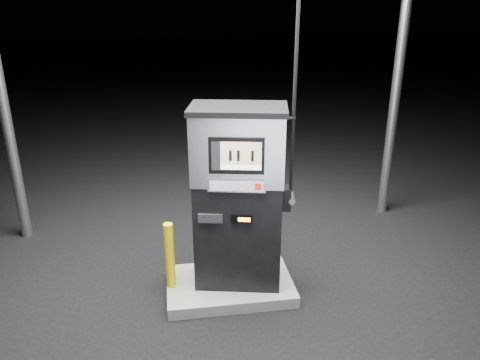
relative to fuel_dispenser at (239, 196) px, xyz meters
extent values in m
plane|color=black|center=(-0.12, -0.03, -1.31)|extent=(80.00, 80.00, 0.00)
cube|color=slate|center=(-0.12, -0.03, -1.24)|extent=(1.60, 1.00, 0.15)
cylinder|color=gray|center=(-3.12, 1.97, 0.94)|extent=(0.16, 0.16, 4.50)
cylinder|color=gray|center=(2.88, 1.97, 0.94)|extent=(0.16, 0.16, 4.50)
cube|color=black|center=(0.00, 0.00, -0.48)|extent=(1.15, 0.81, 1.38)
cube|color=silver|center=(0.00, 0.00, 0.62)|extent=(1.17, 0.84, 0.83)
cube|color=black|center=(0.00, 0.00, 1.07)|extent=(1.23, 0.89, 0.07)
cube|color=black|center=(-0.07, -0.31, 0.62)|extent=(0.61, 0.16, 0.42)
cube|color=tan|center=(-0.03, -0.34, 0.65)|extent=(0.44, 0.10, 0.26)
cube|color=white|center=(-0.03, -0.34, 0.49)|extent=(0.44, 0.10, 0.06)
cube|color=silver|center=(-0.07, -0.31, 0.27)|extent=(0.65, 0.17, 0.15)
cube|color=gray|center=(-0.07, -0.33, 0.27)|extent=(0.59, 0.13, 0.12)
cube|color=#A5140B|center=(0.16, -0.38, 0.27)|extent=(0.08, 0.02, 0.08)
cube|color=black|center=(-0.02, -0.32, -0.15)|extent=(0.24, 0.07, 0.10)
cube|color=orange|center=(0.01, -0.34, -0.15)|extent=(0.14, 0.03, 0.05)
cube|color=black|center=(-0.37, -0.24, -0.15)|extent=(0.29, 0.09, 0.11)
cube|color=black|center=(0.56, -0.12, -0.01)|extent=(0.15, 0.22, 0.27)
cylinder|color=gray|center=(0.63, -0.13, -0.01)|extent=(0.13, 0.25, 0.08)
cylinder|color=black|center=(0.59, -0.18, 1.83)|extent=(0.05, 0.05, 3.41)
cylinder|color=#D7C70B|center=(-0.86, -0.03, -0.73)|extent=(0.12, 0.12, 0.87)
cylinder|color=#D7C70B|center=(0.47, -0.04, -0.71)|extent=(0.15, 0.15, 0.90)
camera|label=1|loc=(-0.78, -5.12, 2.24)|focal=35.00mm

